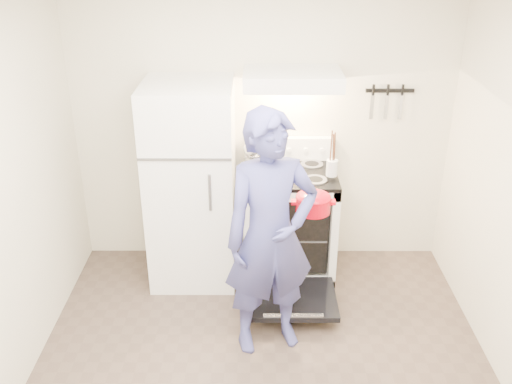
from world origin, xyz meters
TOP-DOWN VIEW (x-y plane):
  - back_wall at (0.00, 1.80)m, footprint 3.20×0.02m
  - refrigerator at (-0.58, 1.45)m, footprint 0.70×0.70m
  - stove_body at (0.23, 1.48)m, footprint 0.76×0.65m
  - cooktop at (0.23, 1.48)m, footprint 0.76×0.65m
  - backsplash at (0.23, 1.76)m, footprint 0.76×0.07m
  - oven_door at (0.23, 0.88)m, footprint 0.70×0.54m
  - oven_rack at (0.23, 1.48)m, footprint 0.60×0.52m
  - range_hood at (0.23, 1.55)m, footprint 0.76×0.50m
  - knife_strip at (1.05, 1.79)m, footprint 0.40×0.02m
  - pizza_stone at (0.13, 1.44)m, footprint 0.37×0.37m
  - tea_kettle at (-0.07, 1.70)m, footprint 0.22×0.18m
  - utensil_jar at (0.55, 1.35)m, footprint 0.11×0.11m
  - person at (0.05, 0.54)m, footprint 0.75×0.60m
  - dutch_oven at (0.36, 0.88)m, footprint 0.32×0.25m

SIDE VIEW (x-z plane):
  - oven_door at x=0.23m, z-range 0.10..0.15m
  - oven_rack at x=0.23m, z-range 0.43..0.45m
  - pizza_stone at x=0.13m, z-range 0.45..0.46m
  - stove_body at x=0.23m, z-range 0.00..0.92m
  - refrigerator at x=-0.58m, z-range 0.00..1.70m
  - person at x=0.05m, z-range 0.00..1.78m
  - cooktop at x=0.23m, z-range 0.92..0.95m
  - dutch_oven at x=0.36m, z-range 0.85..1.07m
  - utensil_jar at x=0.55m, z-range 0.98..1.11m
  - backsplash at x=0.23m, z-range 0.95..1.15m
  - tea_kettle at x=-0.07m, z-range 0.95..1.22m
  - back_wall at x=0.00m, z-range 0.00..2.50m
  - knife_strip at x=1.05m, z-range 1.54..1.56m
  - range_hood at x=0.23m, z-range 1.65..1.77m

